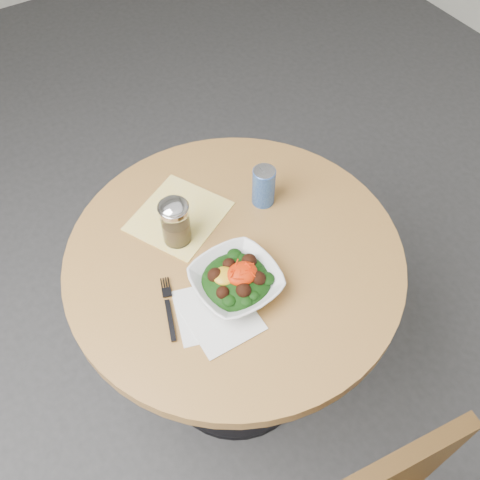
# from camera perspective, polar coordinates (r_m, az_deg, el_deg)

# --- Properties ---
(ground) EXTENTS (6.00, 6.00, 0.00)m
(ground) POSITION_cam_1_polar(r_m,az_deg,el_deg) (2.07, -0.43, -13.69)
(ground) COLOR #313033
(ground) RESTS_ON ground
(table) EXTENTS (0.90, 0.90, 0.75)m
(table) POSITION_cam_1_polar(r_m,az_deg,el_deg) (1.58, -0.54, -5.63)
(table) COLOR black
(table) RESTS_ON ground
(cloth_napkin) EXTENTS (0.32, 0.31, 0.00)m
(cloth_napkin) POSITION_cam_1_polar(r_m,az_deg,el_deg) (1.50, -6.53, 2.56)
(cloth_napkin) COLOR yellow
(cloth_napkin) RESTS_ON table
(paper_napkins) EXTENTS (0.20, 0.22, 0.00)m
(paper_napkins) POSITION_cam_1_polar(r_m,az_deg,el_deg) (1.31, -2.58, -7.99)
(paper_napkins) COLOR silver
(paper_napkins) RESTS_ON table
(salad_bowl) EXTENTS (0.22, 0.22, 0.08)m
(salad_bowl) POSITION_cam_1_polar(r_m,az_deg,el_deg) (1.33, -0.43, -4.35)
(salad_bowl) COLOR white
(salad_bowl) RESTS_ON table
(fork) EXTENTS (0.08, 0.18, 0.00)m
(fork) POSITION_cam_1_polar(r_m,az_deg,el_deg) (1.33, -7.64, -7.00)
(fork) COLOR black
(fork) RESTS_ON table
(spice_shaker) EXTENTS (0.08, 0.08, 0.14)m
(spice_shaker) POSITION_cam_1_polar(r_m,az_deg,el_deg) (1.39, -6.92, 1.94)
(spice_shaker) COLOR silver
(spice_shaker) RESTS_ON table
(beverage_can) EXTENTS (0.06, 0.06, 0.12)m
(beverage_can) POSITION_cam_1_polar(r_m,az_deg,el_deg) (1.48, 2.54, 5.76)
(beverage_can) COLOR navy
(beverage_can) RESTS_ON table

